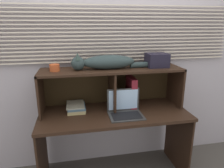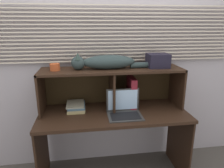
# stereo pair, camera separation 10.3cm
# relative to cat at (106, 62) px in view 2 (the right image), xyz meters

# --- Properties ---
(back_panel_with_blinds) EXTENTS (4.40, 0.08, 2.50)m
(back_panel_with_blinds) POSITION_rel_cat_xyz_m (0.06, 0.23, 0.02)
(back_panel_with_blinds) COLOR #B3ABB5
(back_panel_with_blinds) RESTS_ON ground
(desk) EXTENTS (1.47, 0.61, 0.75)m
(desk) POSITION_rel_cat_xyz_m (0.06, -0.11, -0.63)
(desk) COLOR black
(desk) RESTS_ON ground
(hutch_shelf_unit) EXTENTS (1.42, 0.36, 0.42)m
(hutch_shelf_unit) POSITION_rel_cat_xyz_m (0.06, 0.03, -0.19)
(hutch_shelf_unit) COLOR black
(hutch_shelf_unit) RESTS_ON desk
(cat) EXTENTS (0.86, 0.16, 0.16)m
(cat) POSITION_rel_cat_xyz_m (0.00, 0.00, 0.00)
(cat) COLOR #2B393A
(cat) RESTS_ON hutch_shelf_unit
(laptop) EXTENTS (0.32, 0.24, 0.24)m
(laptop) POSITION_rel_cat_xyz_m (0.16, -0.19, -0.44)
(laptop) COLOR #323232
(laptop) RESTS_ON desk
(binder_upright) EXTENTS (0.06, 0.23, 0.32)m
(binder_upright) POSITION_rel_cat_xyz_m (0.27, 0.00, -0.33)
(binder_upright) COLOR maroon
(binder_upright) RESTS_ON desk
(book_stack) EXTENTS (0.19, 0.24, 0.07)m
(book_stack) POSITION_rel_cat_xyz_m (-0.31, -0.00, -0.45)
(book_stack) COLOR tan
(book_stack) RESTS_ON desk
(small_basket) EXTENTS (0.09, 0.09, 0.06)m
(small_basket) POSITION_rel_cat_xyz_m (-0.49, 0.00, -0.04)
(small_basket) COLOR #B84B24
(small_basket) RESTS_ON hutch_shelf_unit
(storage_box) EXTENTS (0.21, 0.18, 0.14)m
(storage_box) POSITION_rel_cat_xyz_m (0.53, 0.00, 0.00)
(storage_box) COLOR black
(storage_box) RESTS_ON hutch_shelf_unit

